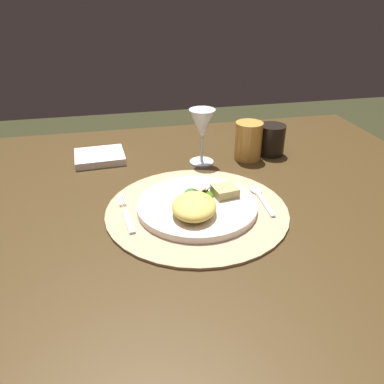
% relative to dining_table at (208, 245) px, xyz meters
% --- Properties ---
extents(dining_table, '(1.23, 1.02, 0.70)m').
position_rel_dining_table_xyz_m(dining_table, '(0.00, 0.00, 0.00)').
color(dining_table, '#3E2B13').
rests_on(dining_table, ground).
extents(placemat, '(0.39, 0.39, 0.01)m').
position_rel_dining_table_xyz_m(placemat, '(-0.04, -0.05, 0.13)').
color(placemat, tan).
rests_on(placemat, dining_table).
extents(dinner_plate, '(0.25, 0.25, 0.02)m').
position_rel_dining_table_xyz_m(dinner_plate, '(-0.04, -0.05, 0.14)').
color(dinner_plate, silver).
rests_on(dinner_plate, placemat).
extents(pasta_serving, '(0.11, 0.13, 0.04)m').
position_rel_dining_table_xyz_m(pasta_serving, '(-0.05, -0.09, 0.17)').
color(pasta_serving, '#E5C354').
rests_on(pasta_serving, dinner_plate).
extents(salad_greens, '(0.08, 0.07, 0.03)m').
position_rel_dining_table_xyz_m(salad_greens, '(-0.03, -0.02, 0.16)').
color(salad_greens, '#3B672F').
rests_on(salad_greens, dinner_plate).
extents(bread_piece, '(0.06, 0.06, 0.02)m').
position_rel_dining_table_xyz_m(bread_piece, '(0.03, -0.02, 0.16)').
color(bread_piece, tan).
rests_on(bread_piece, dinner_plate).
extents(fork, '(0.03, 0.15, 0.00)m').
position_rel_dining_table_xyz_m(fork, '(-0.19, -0.04, 0.14)').
color(fork, silver).
rests_on(fork, placemat).
extents(spoon, '(0.03, 0.14, 0.01)m').
position_rel_dining_table_xyz_m(spoon, '(0.11, -0.02, 0.14)').
color(spoon, silver).
rests_on(spoon, placemat).
extents(napkin, '(0.14, 0.12, 0.02)m').
position_rel_dining_table_xyz_m(napkin, '(-0.24, 0.27, 0.14)').
color(napkin, white).
rests_on(napkin, dining_table).
extents(wine_glass, '(0.07, 0.07, 0.15)m').
position_rel_dining_table_xyz_m(wine_glass, '(0.03, 0.20, 0.23)').
color(wine_glass, silver).
rests_on(wine_glass, dining_table).
extents(amber_tumbler, '(0.07, 0.07, 0.10)m').
position_rel_dining_table_xyz_m(amber_tumbler, '(0.16, 0.20, 0.18)').
color(amber_tumbler, gold).
rests_on(amber_tumbler, dining_table).
extents(dark_tumbler, '(0.07, 0.07, 0.08)m').
position_rel_dining_table_xyz_m(dark_tumbler, '(0.24, 0.22, 0.17)').
color(dark_tumbler, black).
rests_on(dark_tumbler, dining_table).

